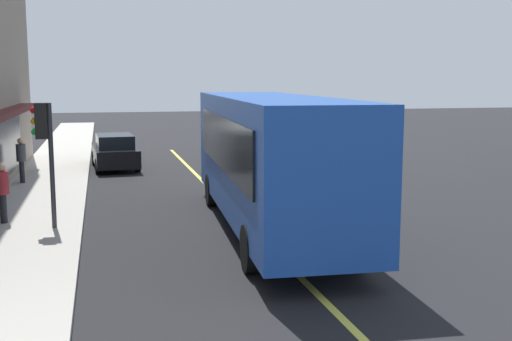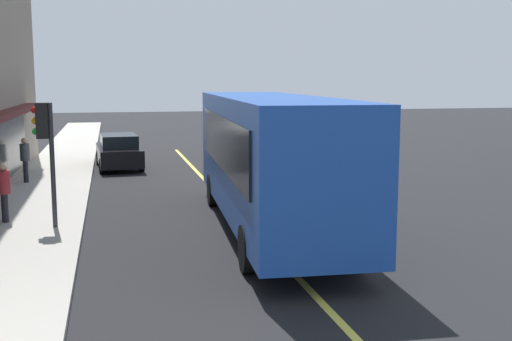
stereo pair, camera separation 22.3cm
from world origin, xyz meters
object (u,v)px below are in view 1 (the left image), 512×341
Objects in this scene: traffic_light at (44,135)px; pedestrian_waiting at (21,156)px; pedestrian_at_corner at (2,188)px; bus at (269,155)px; car_black at (115,152)px.

traffic_light is 1.93× the size of pedestrian_waiting.
traffic_light is at bearing -126.06° from pedestrian_at_corner.
pedestrian_at_corner is at bearing -177.59° from pedestrian_waiting.
pedestrian_at_corner is (1.84, 6.81, -0.88)m from bus.
car_black is at bearing 16.04° from bus.
bus is 7.03× the size of pedestrian_at_corner.
car_black is 2.75× the size of pedestrian_at_corner.
car_black is 5.36m from pedestrian_waiting.
pedestrian_waiting is at bearing 139.94° from car_black.
pedestrian_at_corner is 6.80m from pedestrian_waiting.
bus reaches higher than pedestrian_at_corner.
traffic_light is 2.05m from pedestrian_at_corner.
traffic_light is at bearing 80.10° from bus.
bus is 2.56× the size of car_black.
pedestrian_waiting reaches higher than car_black.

